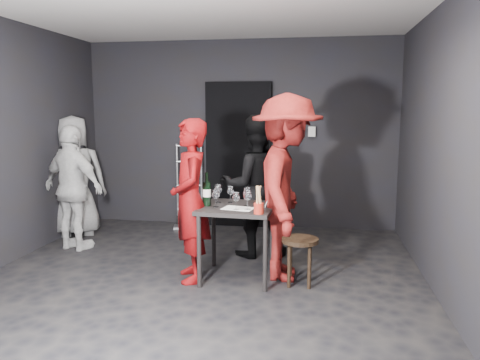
% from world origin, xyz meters
% --- Properties ---
extents(floor, '(4.50, 5.00, 0.02)m').
position_xyz_m(floor, '(0.00, 0.00, 0.00)').
color(floor, black).
rests_on(floor, ground).
extents(wall_back, '(4.50, 0.04, 2.70)m').
position_xyz_m(wall_back, '(0.00, 2.50, 1.35)').
color(wall_back, black).
rests_on(wall_back, ground).
extents(wall_front, '(4.50, 0.04, 2.70)m').
position_xyz_m(wall_front, '(0.00, -2.50, 1.35)').
color(wall_front, black).
rests_on(wall_front, ground).
extents(wall_right, '(0.04, 5.00, 2.70)m').
position_xyz_m(wall_right, '(2.25, 0.00, 1.35)').
color(wall_right, black).
rests_on(wall_right, ground).
extents(doorway, '(0.95, 0.10, 2.10)m').
position_xyz_m(doorway, '(0.00, 2.44, 1.05)').
color(doorway, black).
rests_on(doorway, ground).
extents(wallbox_upper, '(0.12, 0.06, 0.12)m').
position_xyz_m(wallbox_upper, '(0.85, 2.45, 1.45)').
color(wallbox_upper, '#B7B7B2').
rests_on(wallbox_upper, wall_back).
extents(wallbox_lower, '(0.10, 0.06, 0.14)m').
position_xyz_m(wallbox_lower, '(1.05, 2.45, 1.40)').
color(wallbox_lower, '#B7B7B2').
rests_on(wallbox_lower, wall_back).
extents(hand_truck, '(0.40, 0.34, 1.21)m').
position_xyz_m(hand_truck, '(-0.71, 2.27, 0.22)').
color(hand_truck, '#B2B2B7').
rests_on(hand_truck, floor).
extents(tasting_table, '(0.72, 0.72, 0.75)m').
position_xyz_m(tasting_table, '(0.36, 0.29, 0.65)').
color(tasting_table, black).
rests_on(tasting_table, floor).
extents(stool, '(0.36, 0.36, 0.47)m').
position_xyz_m(stool, '(0.99, 0.20, 0.38)').
color(stool, black).
rests_on(stool, floor).
extents(server_red, '(0.63, 0.75, 1.76)m').
position_xyz_m(server_red, '(-0.10, 0.18, 0.88)').
color(server_red, maroon).
rests_on(server_red, floor).
extents(woman_black, '(1.00, 0.76, 1.82)m').
position_xyz_m(woman_black, '(0.42, 1.08, 0.91)').
color(woman_black, black).
rests_on(woman_black, floor).
extents(man_maroon, '(0.73, 1.52, 2.33)m').
position_xyz_m(man_maroon, '(0.84, 0.40, 1.16)').
color(man_maroon, maroon).
rests_on(man_maroon, floor).
extents(bystander_cream, '(1.00, 0.70, 1.56)m').
position_xyz_m(bystander_cream, '(-1.78, 0.95, 0.78)').
color(bystander_cream, silver).
rests_on(bystander_cream, floor).
extents(bystander_grey, '(0.98, 0.78, 1.78)m').
position_xyz_m(bystander_grey, '(-2.10, 1.57, 0.89)').
color(bystander_grey, gray).
rests_on(bystander_grey, floor).
extents(tasting_mat, '(0.33, 0.25, 0.00)m').
position_xyz_m(tasting_mat, '(0.39, 0.18, 0.75)').
color(tasting_mat, white).
rests_on(tasting_mat, tasting_table).
extents(wine_glass_a, '(0.08, 0.08, 0.20)m').
position_xyz_m(wine_glass_a, '(0.15, 0.21, 0.85)').
color(wine_glass_a, white).
rests_on(wine_glass_a, tasting_table).
extents(wine_glass_b, '(0.09, 0.09, 0.21)m').
position_xyz_m(wine_glass_b, '(0.13, 0.43, 0.86)').
color(wine_glass_b, white).
rests_on(wine_glass_b, tasting_table).
extents(wine_glass_c, '(0.09, 0.09, 0.19)m').
position_xyz_m(wine_glass_c, '(0.25, 0.45, 0.84)').
color(wine_glass_c, white).
rests_on(wine_glass_c, tasting_table).
extents(wine_glass_d, '(0.09, 0.09, 0.19)m').
position_xyz_m(wine_glass_d, '(0.38, 0.11, 0.85)').
color(wine_glass_d, white).
rests_on(wine_glass_d, tasting_table).
extents(wine_glass_e, '(0.09, 0.09, 0.22)m').
position_xyz_m(wine_glass_e, '(0.48, 0.14, 0.86)').
color(wine_glass_e, white).
rests_on(wine_glass_e, tasting_table).
extents(wine_glass_f, '(0.10, 0.10, 0.21)m').
position_xyz_m(wine_glass_f, '(0.45, 0.29, 0.86)').
color(wine_glass_f, white).
rests_on(wine_glass_f, tasting_table).
extents(wine_bottle, '(0.08, 0.08, 0.34)m').
position_xyz_m(wine_bottle, '(0.05, 0.27, 0.88)').
color(wine_bottle, black).
rests_on(wine_bottle, tasting_table).
extents(breadstick_cup, '(0.09, 0.09, 0.28)m').
position_xyz_m(breadstick_cup, '(0.61, -0.02, 0.88)').
color(breadstick_cup, '#AA2417').
rests_on(breadstick_cup, tasting_table).
extents(reserved_card, '(0.09, 0.14, 0.10)m').
position_xyz_m(reserved_card, '(0.65, 0.33, 0.80)').
color(reserved_card, white).
rests_on(reserved_card, tasting_table).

